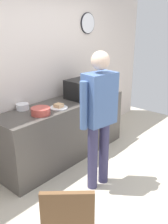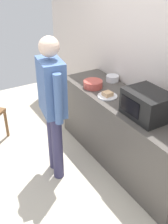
% 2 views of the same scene
% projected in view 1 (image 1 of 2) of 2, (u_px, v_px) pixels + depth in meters
% --- Properties ---
extents(ground_plane, '(6.00, 6.00, 0.00)m').
position_uv_depth(ground_plane, '(126.00, 188.00, 3.34)').
color(ground_plane, beige).
extents(back_wall, '(5.40, 0.13, 2.60)m').
position_uv_depth(back_wall, '(42.00, 75.00, 3.88)').
color(back_wall, silver).
rests_on(back_wall, ground_plane).
extents(kitchen_counter, '(2.26, 0.62, 0.92)m').
position_uv_depth(kitchen_counter, '(65.00, 130.00, 4.00)').
color(kitchen_counter, '#4C4742').
rests_on(kitchen_counter, ground_plane).
extents(microwave, '(0.50, 0.39, 0.30)m').
position_uv_depth(microwave, '(83.00, 89.00, 4.04)').
color(microwave, black).
rests_on(microwave, kitchen_counter).
extents(sandwich_plate, '(0.25, 0.25, 0.07)m').
position_uv_depth(sandwich_plate, '(59.00, 107.00, 3.59)').
color(sandwich_plate, white).
rests_on(sandwich_plate, kitchen_counter).
extents(salad_bowl, '(0.18, 0.18, 0.08)m').
position_uv_depth(salad_bowl, '(22.00, 107.00, 3.53)').
color(salad_bowl, white).
rests_on(salad_bowl, kitchen_counter).
extents(cereal_bowl, '(0.26, 0.26, 0.09)m').
position_uv_depth(cereal_bowl, '(41.00, 111.00, 3.34)').
color(cereal_bowl, '#C64C42').
rests_on(cereal_bowl, kitchen_counter).
extents(fork_utensil, '(0.06, 0.17, 0.01)m').
position_uv_depth(fork_utensil, '(106.00, 92.00, 4.40)').
color(fork_utensil, silver).
rests_on(fork_utensil, kitchen_counter).
extents(spoon_utensil, '(0.15, 0.12, 0.01)m').
position_uv_depth(spoon_utensil, '(94.00, 89.00, 4.58)').
color(spoon_utensil, silver).
rests_on(spoon_utensil, kitchen_counter).
extents(person_standing, '(0.58, 0.30, 1.78)m').
position_uv_depth(person_standing, '(99.00, 112.00, 3.08)').
color(person_standing, '#363358').
rests_on(person_standing, ground_plane).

